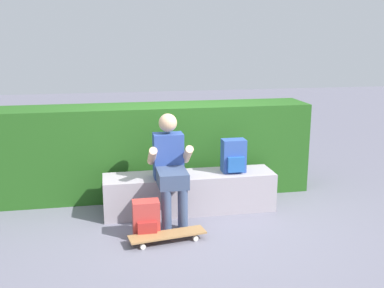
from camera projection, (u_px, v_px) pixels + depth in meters
name	position (u px, v px, depth m)	size (l,w,h in m)	color
ground_plane	(194.00, 219.00, 5.32)	(24.00, 24.00, 0.00)	slate
bench_main	(189.00, 192.00, 5.53)	(2.04, 0.48, 0.46)	#9C939B
person_skater	(170.00, 164.00, 5.18)	(0.49, 0.62, 1.21)	#2D4793
skateboard_near_person	(168.00, 235.00, 4.73)	(0.82, 0.32, 0.09)	olive
backpack_on_bench	(234.00, 156.00, 5.52)	(0.28, 0.23, 0.40)	#2D4C99
backpack_on_ground	(146.00, 220.00, 4.81)	(0.28, 0.23, 0.40)	#B23833
hedge_row	(146.00, 150.00, 6.05)	(4.30, 0.66, 1.19)	#225419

